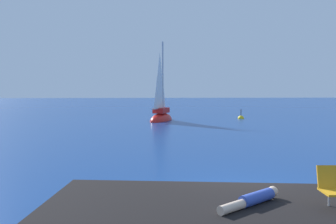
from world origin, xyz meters
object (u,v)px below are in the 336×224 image
(beach_chair, at_px, (333,186))
(marker_buoy, at_px, (241,119))
(person_sunbather, at_px, (253,199))
(sailboat_near, at_px, (161,116))

(beach_chair, bearing_deg, marker_buoy, 171.86)
(person_sunbather, height_order, marker_buoy, person_sunbather)
(beach_chair, xyz_separation_m, marker_buoy, (4.56, 26.31, -1.06))
(sailboat_near, xyz_separation_m, marker_buoy, (7.18, 1.62, -0.39))
(beach_chair, relative_size, marker_buoy, 0.71)
(sailboat_near, bearing_deg, beach_chair, -151.46)
(person_sunbather, bearing_deg, marker_buoy, -141.44)
(sailboat_near, relative_size, marker_buoy, 6.46)
(beach_chair, height_order, marker_buoy, beach_chair)
(sailboat_near, distance_m, person_sunbather, 24.44)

